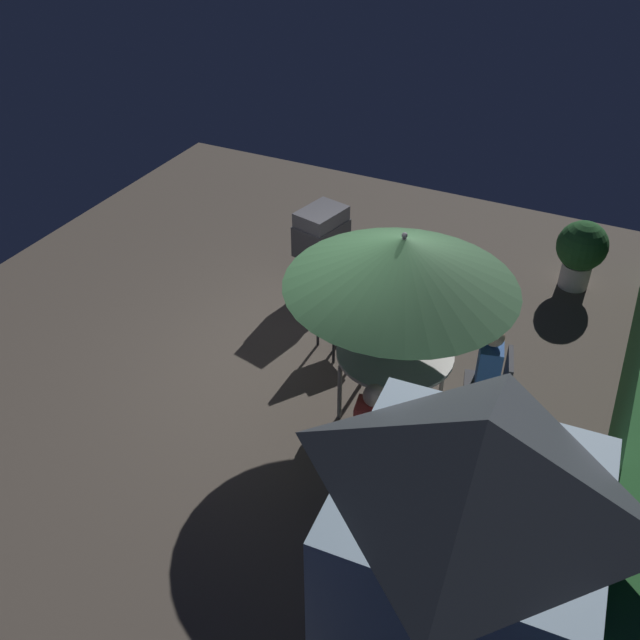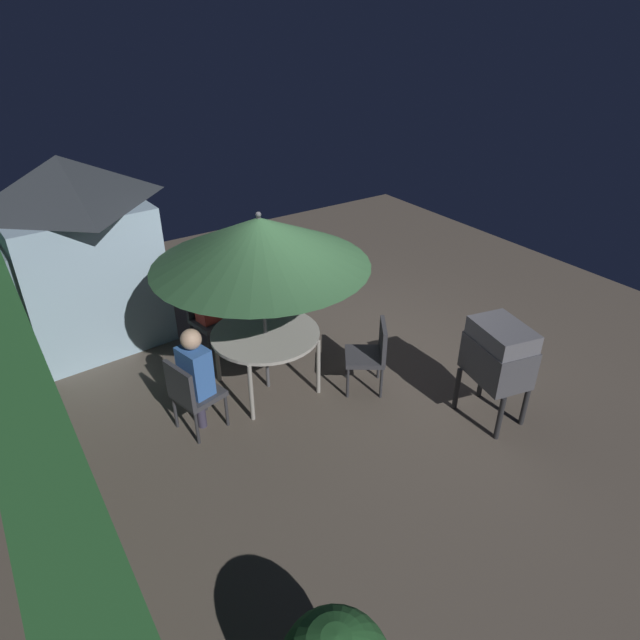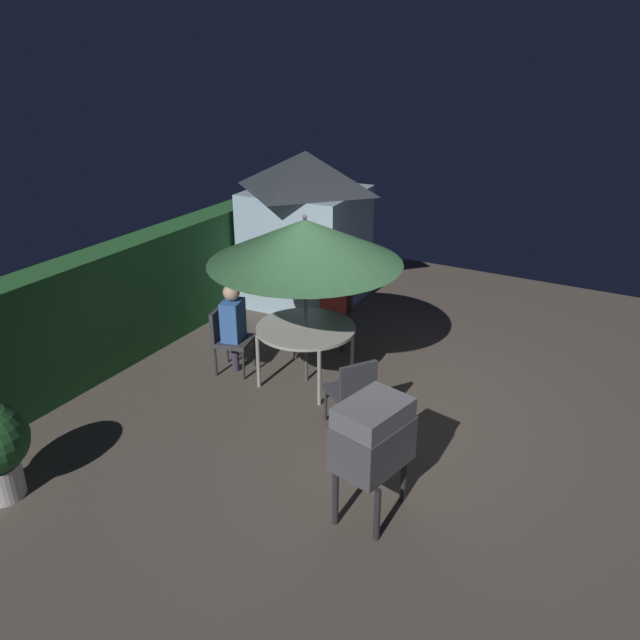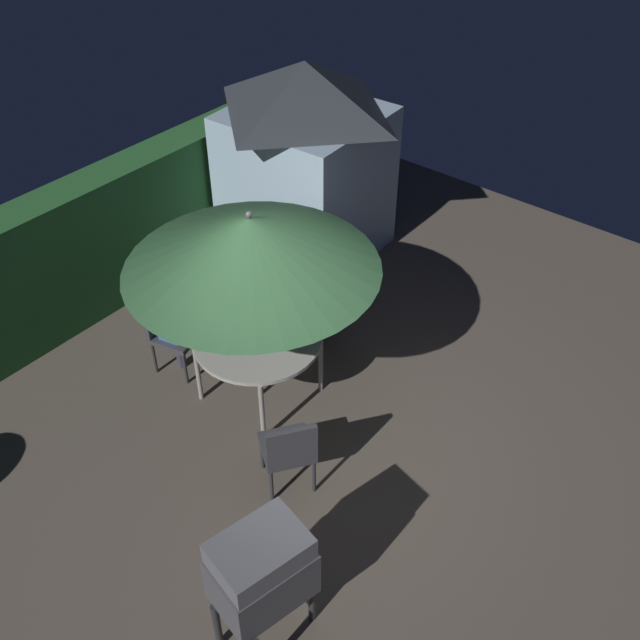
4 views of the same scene
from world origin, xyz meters
name	(u,v)px [view 4 (image 4 of 4)]	position (x,y,z in m)	size (l,w,h in m)	color
ground_plane	(323,440)	(0.00, 0.00, 0.00)	(11.00, 11.00, 0.00)	brown
hedge_backdrop	(89,248)	(0.00, 3.50, 0.82)	(7.44, 0.50, 1.65)	#28602D
garden_shed	(306,159)	(2.57, 2.37, 1.30)	(1.88, 1.95, 2.54)	#9EBCD1
patio_table	(258,343)	(0.10, 0.93, 0.72)	(1.29, 1.29, 0.78)	#B2ADA3
patio_umbrella	(251,243)	(0.10, 0.93, 1.92)	(2.41, 2.41, 2.25)	#4C4C51
bbq_grill	(261,571)	(-1.81, -0.89, 0.85)	(0.79, 0.64, 1.20)	#47474C
chair_near_shed	(318,293)	(1.32, 1.15, 0.52)	(0.54, 0.54, 0.90)	#38383D
chair_far_side	(170,328)	(-0.16, 1.99, 0.52)	(0.56, 0.56, 0.90)	#38383D
chair_toward_hedge	(289,449)	(-0.63, -0.11, 0.52)	(0.64, 0.64, 0.90)	#38383D
person_in_red	(314,278)	(1.23, 1.13, 0.78)	(0.30, 0.38, 1.26)	#CC3D33
person_in_blue	(173,311)	(-0.14, 1.90, 0.78)	(0.39, 0.31, 1.26)	#3866B2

